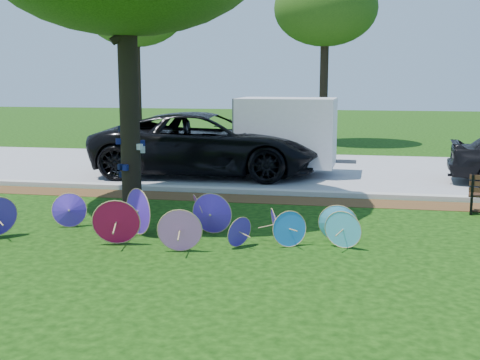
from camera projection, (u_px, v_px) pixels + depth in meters
The scene contains 8 objects.
ground at pixel (190, 250), 10.29m from camera, with size 90.00×90.00×0.00m, color black.
mulch_strip at pixel (239, 198), 14.64m from camera, with size 90.00×1.00×0.01m, color #472D16.
curb at pixel (244, 191), 15.31m from camera, with size 90.00×0.30×0.12m, color #B7B5AD.
street at pixel (267, 169), 19.34m from camera, with size 90.00×8.00×0.01m, color gray.
parasol_pile at pixel (174, 219), 10.94m from camera, with size 7.06×2.16×0.89m.
black_van at pixel (207, 144), 18.02m from camera, with size 3.12×6.76×1.88m, color black.
cargo_trailer at pixel (287, 132), 18.07m from camera, with size 2.87×1.82×2.61m, color silver.
bg_trees at pixel (355, 4), 23.65m from camera, with size 24.21×8.12×7.40m.
Camera 1 is at (2.69, -9.60, 2.93)m, focal length 45.00 mm.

